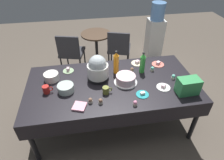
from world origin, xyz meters
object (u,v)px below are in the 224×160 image
at_px(ceramic_snack_bowl, 51,77).
at_px(water_cooler, 155,34).
at_px(cupcake_vanilla, 132,70).
at_px(maroon_chair_left, 71,51).
at_px(dessert_plate_white, 163,87).
at_px(maroon_chair_right, 119,47).
at_px(coffee_mug_olive, 106,90).
at_px(coffee_mug_red, 46,89).
at_px(round_cafe_table, 96,44).
at_px(potluck_table, 112,87).
at_px(dessert_plate_coral, 158,64).
at_px(dessert_plate_cream, 137,63).
at_px(soda_carton, 188,86).
at_px(cupcake_rose, 90,101).
at_px(cupcake_mint, 135,103).
at_px(slow_cooker, 98,69).
at_px(frosted_layer_cake, 126,79).
at_px(cupcake_lemon, 101,101).
at_px(dessert_plate_sage, 68,70).
at_px(cupcake_cocoa, 152,69).
at_px(cupcake_berry, 173,77).
at_px(soda_bottle_lime_soda, 143,63).
at_px(dessert_plate_teal, 142,94).
at_px(glass_salad_bowl, 66,88).
at_px(soda_bottle_orange_juice, 116,63).

distance_m(ceramic_snack_bowl, water_cooler, 2.51).
distance_m(cupcake_vanilla, maroon_chair_left, 1.54).
distance_m(dessert_plate_white, maroon_chair_right, 1.67).
relative_size(coffee_mug_olive, water_cooler, 0.10).
distance_m(coffee_mug_red, round_cafe_table, 1.90).
relative_size(potluck_table, dessert_plate_coral, 12.22).
xyz_separation_m(maroon_chair_left, maroon_chair_right, (0.95, 0.00, 0.00)).
relative_size(potluck_table, cupcake_vanilla, 32.59).
relative_size(dessert_plate_cream, soda_carton, 0.68).
height_order(dessert_plate_white, maroon_chair_left, maroon_chair_left).
xyz_separation_m(dessert_plate_coral, cupcake_vanilla, (-0.43, -0.12, 0.02)).
height_order(dessert_plate_cream, cupcake_rose, cupcake_rose).
bearing_deg(cupcake_mint, maroon_chair_left, 112.05).
relative_size(slow_cooker, coffee_mug_olive, 2.90).
xyz_separation_m(frosted_layer_cake, cupcake_lemon, (-0.37, -0.33, -0.02)).
xyz_separation_m(potluck_table, coffee_mug_olive, (-0.10, -0.18, 0.11)).
height_order(dessert_plate_sage, cupcake_cocoa, cupcake_cocoa).
distance_m(cupcake_rose, coffee_mug_red, 0.58).
xyz_separation_m(cupcake_lemon, water_cooler, (1.40, 2.07, -0.19)).
bearing_deg(cupcake_lemon, cupcake_berry, 16.85).
bearing_deg(frosted_layer_cake, cupcake_berry, -2.32).
height_order(cupcake_berry, soda_bottle_lime_soda, soda_bottle_lime_soda).
xyz_separation_m(cupcake_berry, maroon_chair_right, (-0.44, 1.48, -0.29)).
bearing_deg(dessert_plate_coral, coffee_mug_red, -166.28).
relative_size(cupcake_mint, cupcake_cocoa, 1.00).
bearing_deg(cupcake_vanilla, soda_carton, -44.45).
xyz_separation_m(potluck_table, ceramic_snack_bowl, (-0.78, 0.20, 0.11)).
height_order(cupcake_mint, maroon_chair_right, maroon_chair_right).
height_order(dessert_plate_teal, round_cafe_table, dessert_plate_teal).
height_order(frosted_layer_cake, coffee_mug_red, frosted_layer_cake).
xyz_separation_m(glass_salad_bowl, coffee_mug_olive, (0.48, -0.12, -0.00)).
bearing_deg(slow_cooker, maroon_chair_left, 107.21).
bearing_deg(dessert_plate_cream, ceramic_snack_bowl, -170.68).
height_order(dessert_plate_cream, cupcake_cocoa, cupcake_cocoa).
xyz_separation_m(dessert_plate_sage, soda_bottle_orange_juice, (0.66, -0.14, 0.14)).
relative_size(cupcake_mint, cupcake_lemon, 1.00).
relative_size(cupcake_mint, water_cooler, 0.05).
xyz_separation_m(slow_cooker, dessert_plate_teal, (0.49, -0.41, -0.15)).
bearing_deg(soda_bottle_lime_soda, maroon_chair_right, 93.44).
bearing_deg(cupcake_mint, maroon_chair_right, 84.30).
xyz_separation_m(maroon_chair_left, water_cooler, (1.78, 0.29, 0.10)).
height_order(glass_salad_bowl, cupcake_rose, glass_salad_bowl).
xyz_separation_m(dessert_plate_teal, cupcake_berry, (0.50, 0.24, 0.02)).
height_order(dessert_plate_sage, cupcake_berry, cupcake_berry).
bearing_deg(round_cafe_table, cupcake_cocoa, -65.90).
relative_size(cupcake_rose, maroon_chair_left, 0.08).
distance_m(dessert_plate_sage, cupcake_lemon, 0.81).
height_order(soda_bottle_lime_soda, soda_bottle_orange_juice, soda_bottle_orange_juice).
bearing_deg(cupcake_rose, cupcake_lemon, -15.38).
relative_size(potluck_table, dessert_plate_white, 12.69).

